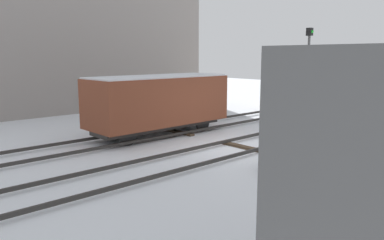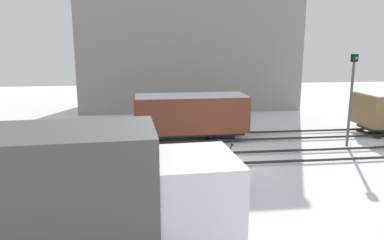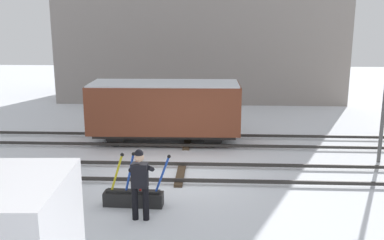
% 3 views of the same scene
% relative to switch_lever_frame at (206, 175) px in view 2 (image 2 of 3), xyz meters
% --- Properties ---
extents(ground_plane, '(60.00, 60.00, 0.00)m').
position_rel_switch_lever_frame_xyz_m(ground_plane, '(1.03, 2.22, -0.25)').
color(ground_plane, silver).
extents(track_main_line, '(44.00, 1.94, 0.18)m').
position_rel_switch_lever_frame_xyz_m(track_main_line, '(1.03, 2.22, -0.14)').
color(track_main_line, '#2D2B28').
rests_on(track_main_line, ground_plane).
extents(track_siding_near, '(44.00, 1.94, 0.18)m').
position_rel_switch_lever_frame_xyz_m(track_siding_near, '(1.03, 5.76, -0.14)').
color(track_siding_near, '#2D2B28').
rests_on(track_siding_near, ground_plane).
extents(switch_lever_frame, '(1.74, 0.42, 1.45)m').
position_rel_switch_lever_frame_xyz_m(switch_lever_frame, '(0.00, 0.00, 0.00)').
color(switch_lever_frame, black).
rests_on(switch_lever_frame, ground_plane).
extents(rail_worker, '(0.55, 0.68, 1.75)m').
position_rel_switch_lever_frame_xyz_m(rail_worker, '(0.31, -0.75, 0.74)').
color(rail_worker, black).
rests_on(rail_worker, ground_plane).
extents(delivery_truck, '(5.96, 2.71, 3.13)m').
position_rel_switch_lever_frame_xyz_m(delivery_truck, '(-3.23, -4.76, 1.48)').
color(delivery_truck, silver).
rests_on(delivery_truck, ground_plane).
extents(signal_post, '(0.24, 0.32, 4.35)m').
position_rel_switch_lever_frame_xyz_m(signal_post, '(7.52, 3.83, 2.37)').
color(signal_post, '#4C4C4C').
rests_on(signal_post, ground_plane).
extents(apartment_building, '(16.18, 5.41, 11.26)m').
position_rel_switch_lever_frame_xyz_m(apartment_building, '(1.26, 15.79, 5.39)').
color(apartment_building, gray).
rests_on(apartment_building, ground_plane).
extents(freight_car_mid_siding, '(5.63, 2.13, 2.32)m').
position_rel_switch_lever_frame_xyz_m(freight_car_mid_siding, '(0.18, 5.76, 1.09)').
color(freight_car_mid_siding, '#2D2B28').
rests_on(freight_car_mid_siding, ground_plane).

